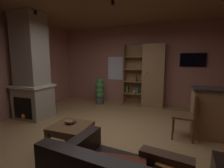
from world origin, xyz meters
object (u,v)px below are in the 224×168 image
stone_fireplace (32,72)px  dining_chair (188,113)px  potted_floor_plant (100,90)px  wall_mounted_tv (193,60)px  coffee_table (71,130)px  table_book_1 (69,122)px  table_book_0 (72,122)px  bookshelf_cabinet (151,76)px

stone_fireplace → dining_chair: size_ratio=3.02×
stone_fireplace → potted_floor_plant: stone_fireplace is taller
dining_chair → wall_mounted_tv: bearing=82.8°
coffee_table → table_book_1: (-0.05, 0.02, 0.13)m
table_book_0 → wall_mounted_tv: (2.27, 3.44, 1.11)m
table_book_1 → dining_chair: size_ratio=0.13×
coffee_table → dining_chair: size_ratio=0.68×
table_book_1 → bookshelf_cabinet: bearing=73.0°
bookshelf_cabinet → table_book_0: 3.43m
coffee_table → stone_fireplace: bearing=150.6°
wall_mounted_tv → bookshelf_cabinet: bearing=-170.7°
coffee_table → potted_floor_plant: bearing=105.0°
table_book_1 → potted_floor_plant: size_ratio=0.13×
coffee_table → table_book_1: table_book_1 is taller
stone_fireplace → coffee_table: (1.94, -1.09, -0.89)m
table_book_0 → potted_floor_plant: size_ratio=0.14×
table_book_1 → dining_chair: bearing=29.8°
bookshelf_cabinet → wall_mounted_tv: size_ratio=2.71×
table_book_1 → potted_floor_plant: (-0.76, 3.00, -0.01)m
bookshelf_cabinet → potted_floor_plant: (-1.77, -0.28, -0.55)m
stone_fireplace → table_book_0: 2.30m
dining_chair → bookshelf_cabinet: bearing=114.7°
bookshelf_cabinet → coffee_table: size_ratio=3.35×
dining_chair → wall_mounted_tv: wall_mounted_tv is taller
table_book_1 → wall_mounted_tv: wall_mounted_tv is taller
coffee_table → wall_mounted_tv: (2.24, 3.51, 1.22)m
coffee_table → table_book_0: bearing=113.8°
table_book_0 → potted_floor_plant: (-0.78, 2.95, 0.02)m
bookshelf_cabinet → table_book_1: bookshelf_cabinet is taller
coffee_table → wall_mounted_tv: size_ratio=0.81×
bookshelf_cabinet → table_book_0: size_ratio=15.41×
coffee_table → table_book_1: bearing=155.1°
bookshelf_cabinet → table_book_1: bearing=-107.0°
coffee_table → table_book_0: table_book_0 is taller
coffee_table → potted_floor_plant: 3.12m
table_book_0 → wall_mounted_tv: 4.27m
potted_floor_plant → wall_mounted_tv: 3.28m
bookshelf_cabinet → wall_mounted_tv: (1.28, 0.21, 0.55)m
dining_chair → wall_mounted_tv: (0.30, 2.35, 1.06)m
stone_fireplace → table_book_1: (1.89, -1.07, -0.75)m
bookshelf_cabinet → wall_mounted_tv: 1.41m
table_book_0 → stone_fireplace: bearing=151.8°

